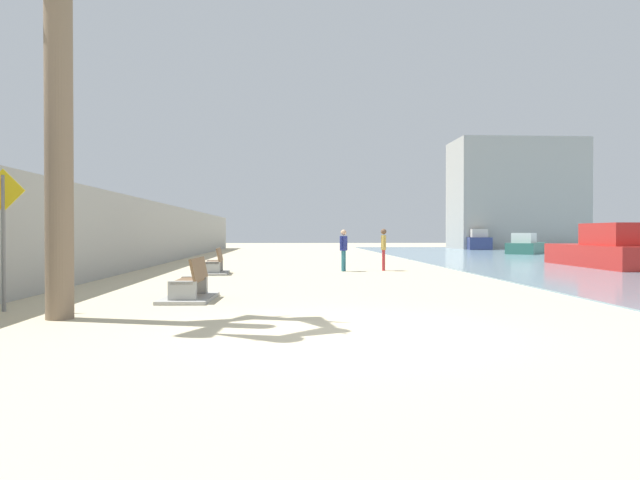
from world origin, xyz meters
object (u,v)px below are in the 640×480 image
Objects in this scene: bench_near at (190,290)px; bench_far at (214,268)px; person_standing at (384,246)px; boat_far_left at (477,242)px; boat_outer at (600,251)px; person_walking at (344,247)px; pedestrian_sign at (3,223)px; boat_mid_bay at (526,246)px.

bench_near and bench_far have the same top height.
person_standing is 0.40× the size of boat_far_left.
boat_outer is (-3.37, -27.03, 0.00)m from boat_far_left.
person_walking is 0.60× the size of pedestrian_sign.
person_walking is 0.22× the size of boat_outer.
boat_outer is (16.53, 2.96, 0.51)m from bench_far.
person_standing is at bearing 58.66° from bench_near.
pedestrian_sign reaches higher than boat_far_left.
person_walking is 0.39× the size of boat_far_left.
person_walking reaches higher than boat_mid_bay.
boat_mid_bay is (19.48, 27.96, 0.36)m from bench_near.
bench_near is 0.76× the size of pedestrian_sign.
bench_near is 0.49× the size of boat_far_left.
bench_far is at bearing -166.25° from person_walking.
boat_outer reaches higher than person_standing.
boat_mid_bay reaches higher than bench_far.
pedestrian_sign reaches higher than person_walking.
bench_far is (-0.52, 8.56, 0.00)m from bench_near.
pedestrian_sign reaches higher than bench_far.
person_walking is 11.66m from boat_outer.
boat_mid_bay is (19.99, 19.40, 0.36)m from bench_far.
boat_mid_bay is 1.23× the size of boat_far_left.
bench_far is 0.28× the size of boat_outer.
bench_far is 0.49× the size of boat_far_left.
bench_near is at bearing -114.62° from person_walking.
pedestrian_sign reaches higher than bench_near.
person_walking is (5.00, 1.22, 0.74)m from bench_far.
person_walking is (4.48, 9.78, 0.74)m from bench_near.
pedestrian_sign is at bearing -145.48° from boat_outer.
person_standing is at bearing -171.89° from boat_outer.
person_standing is 0.61× the size of pedestrian_sign.
boat_outer is at bearing 34.52° from pedestrian_sign.
boat_outer is at bearing 35.72° from bench_near.
bench_far is at bearing 93.46° from bench_near.
bench_far is 0.40× the size of boat_mid_bay.
boat_far_left is at bearing 60.61° from pedestrian_sign.
pedestrian_sign is at bearing -151.70° from bench_near.
person_walking is 23.57m from boat_mid_bay.
boat_far_left reaches higher than boat_mid_bay.
person_walking is 1.70m from person_standing.
boat_mid_bay reaches higher than bench_near.
boat_far_left reaches higher than bench_near.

